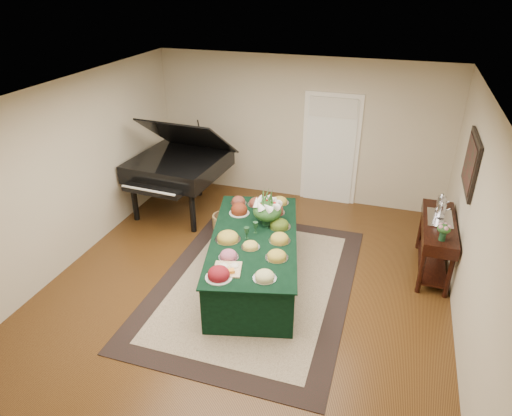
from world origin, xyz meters
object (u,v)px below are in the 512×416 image
(buffet_table, at_px, (254,258))
(mahogany_sideboard, at_px, (438,233))
(floral_centerpiece, at_px, (267,208))
(grand_piano, at_px, (179,165))

(buffet_table, bearing_deg, mahogany_sideboard, 22.22)
(floral_centerpiece, bearing_deg, mahogany_sideboard, 13.84)
(floral_centerpiece, distance_m, grand_piano, 2.35)
(floral_centerpiece, height_order, grand_piano, grand_piano)
(buffet_table, height_order, mahogany_sideboard, mahogany_sideboard)
(grand_piano, bearing_deg, mahogany_sideboard, -8.23)
(buffet_table, distance_m, floral_centerpiece, 0.74)
(mahogany_sideboard, bearing_deg, buffet_table, -157.78)
(buffet_table, distance_m, mahogany_sideboard, 2.67)
(floral_centerpiece, relative_size, grand_piano, 0.23)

